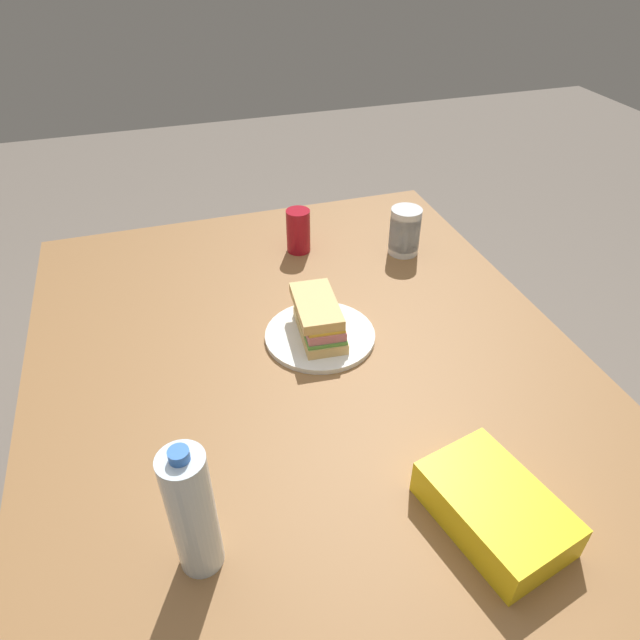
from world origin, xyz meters
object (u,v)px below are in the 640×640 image
soda_can_red (298,231)px  plastic_cup_stack (405,231)px  chip_bag (494,509)px  water_bottle_tall (192,513)px  dining_table (310,393)px  paper_plate (320,335)px  sandwich (319,318)px

soda_can_red → plastic_cup_stack: 0.29m
chip_bag → water_bottle_tall: (0.08, 0.45, 0.08)m
dining_table → soda_can_red: size_ratio=12.07×
dining_table → soda_can_red: soda_can_red is taller
dining_table → chip_bag: 0.49m
paper_plate → plastic_cup_stack: 0.45m
dining_table → water_bottle_tall: bearing=142.9°
sandwich → plastic_cup_stack: bearing=-49.4°
soda_can_red → water_bottle_tall: bearing=155.2°
soda_can_red → chip_bag: soda_can_red is taller
chip_bag → water_bottle_tall: size_ratio=0.92×
soda_can_red → chip_bag: bearing=-176.2°
soda_can_red → chip_bag: (-0.92, -0.06, -0.03)m
dining_table → soda_can_red: (0.47, -0.11, 0.15)m
plastic_cup_stack → water_bottle_tall: bearing=138.3°
paper_plate → plastic_cup_stack: plastic_cup_stack is taller
paper_plate → water_bottle_tall: (-0.45, 0.33, 0.11)m
water_bottle_tall → chip_bag: bearing=-99.5°
soda_can_red → plastic_cup_stack: plastic_cup_stack is taller
dining_table → soda_can_red: 0.50m
dining_table → chip_bag: bearing=-159.2°
soda_can_red → water_bottle_tall: water_bottle_tall is taller
water_bottle_tall → paper_plate: bearing=-36.0°
sandwich → chip_bag: (-0.53, -0.12, -0.02)m
dining_table → plastic_cup_stack: size_ratio=11.24×
sandwich → chip_bag: bearing=-167.0°
dining_table → plastic_cup_stack: plastic_cup_stack is taller
dining_table → chip_bag: (-0.45, -0.17, 0.12)m
plastic_cup_stack → soda_can_red: bearing=70.6°
soda_can_red → water_bottle_tall: (-0.84, 0.39, 0.06)m
water_bottle_tall → plastic_cup_stack: 1.00m
sandwich → paper_plate: bearing=-158.2°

